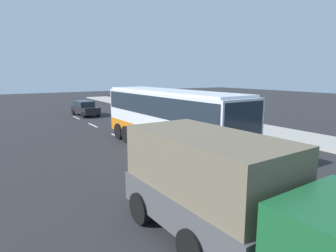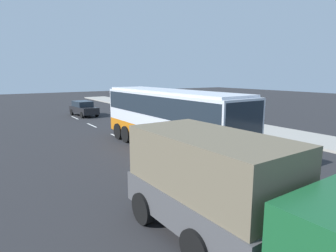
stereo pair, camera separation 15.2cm
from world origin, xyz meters
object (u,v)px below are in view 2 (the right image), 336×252
object	(u,v)px
car_black_sedan	(84,108)
coach_bus	(169,113)
cargo_truck	(234,193)
pedestrian_near_curb	(241,113)

from	to	relation	value
car_black_sedan	coach_bus	bearing A→B (deg)	-5.16
coach_bus	cargo_truck	world-z (taller)	coach_bus
coach_bus	cargo_truck	distance (m)	9.99
pedestrian_near_curb	car_black_sedan	bearing A→B (deg)	41.44
cargo_truck	pedestrian_near_curb	world-z (taller)	cargo_truck
coach_bus	pedestrian_near_curb	world-z (taller)	coach_bus
coach_bus	pedestrian_near_curb	xyz separation A→B (m)	(-3.18, 9.63, -1.03)
car_black_sedan	pedestrian_near_curb	size ratio (longest dim) A/B	2.47
car_black_sedan	pedestrian_near_curb	world-z (taller)	pedestrian_near_curb
cargo_truck	pedestrian_near_curb	size ratio (longest dim) A/B	4.07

